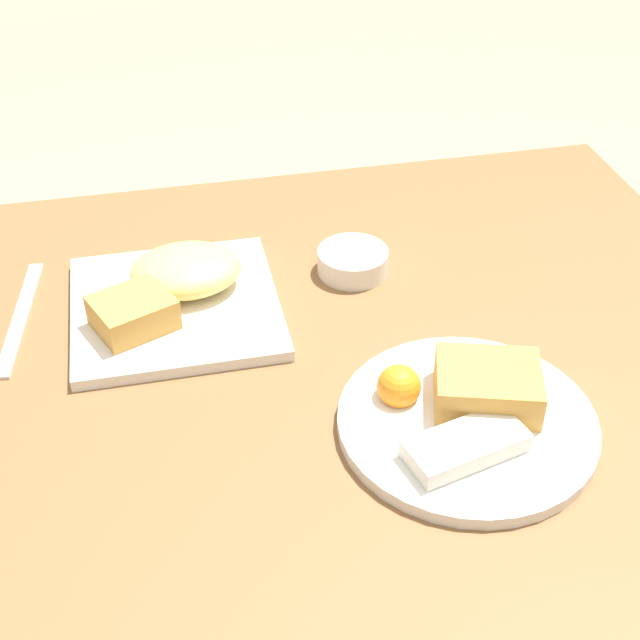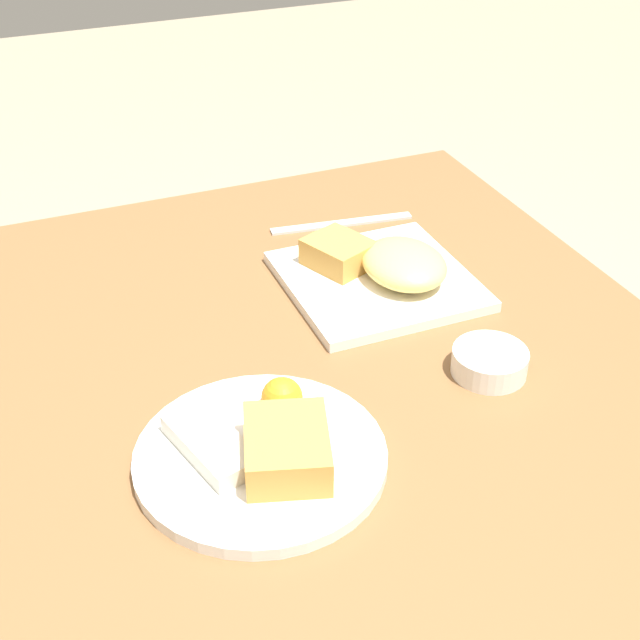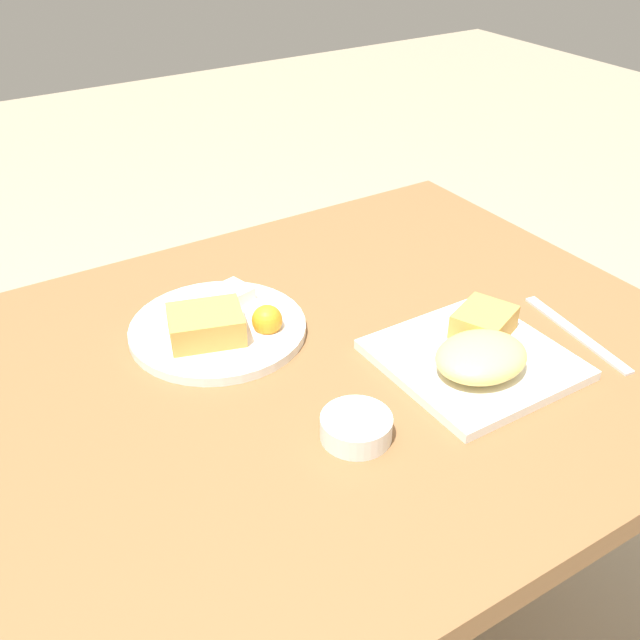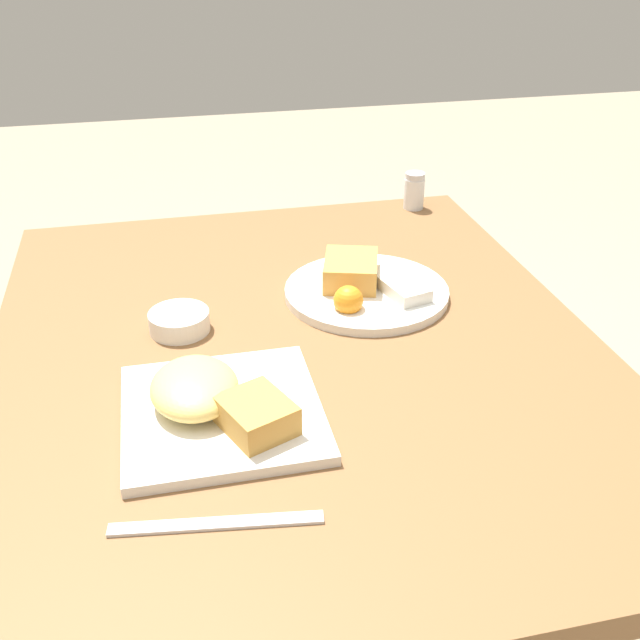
% 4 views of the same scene
% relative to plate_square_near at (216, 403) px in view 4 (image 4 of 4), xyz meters
% --- Properties ---
extents(dining_table, '(1.01, 0.83, 0.70)m').
position_rel_plate_square_near_xyz_m(dining_table, '(-0.15, 0.13, -0.10)').
color(dining_table, brown).
rests_on(dining_table, ground_plane).
extents(plate_square_near, '(0.23, 0.23, 0.06)m').
position_rel_plate_square_near_xyz_m(plate_square_near, '(0.00, 0.00, 0.00)').
color(plate_square_near, white).
rests_on(plate_square_near, dining_table).
extents(plate_oval_far, '(0.25, 0.25, 0.05)m').
position_rel_plate_square_near_xyz_m(plate_oval_far, '(-0.26, 0.25, -0.01)').
color(plate_oval_far, white).
rests_on(plate_oval_far, dining_table).
extents(sauce_ramekin, '(0.09, 0.09, 0.03)m').
position_rel_plate_square_near_xyz_m(sauce_ramekin, '(-0.22, -0.03, -0.01)').
color(sauce_ramekin, white).
rests_on(sauce_ramekin, dining_table).
extents(salt_shaker, '(0.04, 0.04, 0.07)m').
position_rel_plate_square_near_xyz_m(salt_shaker, '(-0.60, 0.45, 0.01)').
color(salt_shaker, white).
rests_on(salt_shaker, dining_table).
extents(butter_knife, '(0.04, 0.21, 0.00)m').
position_rel_plate_square_near_xyz_m(butter_knife, '(0.17, -0.02, -0.02)').
color(butter_knife, silver).
rests_on(butter_knife, dining_table).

